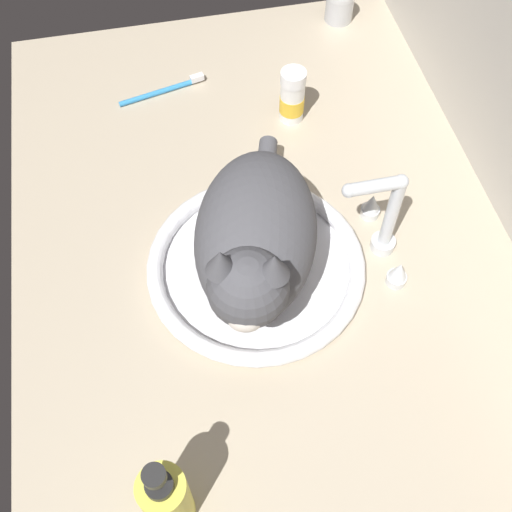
% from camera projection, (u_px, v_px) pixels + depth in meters
% --- Properties ---
extents(countertop, '(1.23, 0.81, 0.03)m').
position_uv_depth(countertop, '(263.00, 254.00, 1.04)').
color(countertop, '#B7A88E').
rests_on(countertop, ground).
extents(sink_basin, '(0.35, 0.35, 0.03)m').
position_uv_depth(sink_basin, '(256.00, 266.00, 1.00)').
color(sink_basin, white).
rests_on(sink_basin, countertop).
extents(faucet, '(0.17, 0.11, 0.18)m').
position_uv_depth(faucet, '(384.00, 222.00, 0.97)').
color(faucet, silver).
rests_on(faucet, countertop).
extents(cat, '(0.41, 0.26, 0.20)m').
position_uv_depth(cat, '(255.00, 243.00, 0.90)').
color(cat, '#4C4C51').
rests_on(cat, sink_basin).
extents(pill_bottle, '(0.05, 0.05, 0.11)m').
position_uv_depth(pill_bottle, '(292.00, 97.00, 1.15)').
color(pill_bottle, white).
rests_on(pill_bottle, countertop).
extents(metal_jar, '(0.06, 0.06, 0.06)m').
position_uv_depth(metal_jar, '(340.00, 6.00, 1.33)').
color(metal_jar, '#B2B5BA').
rests_on(metal_jar, countertop).
extents(soap_pump_bottle, '(0.06, 0.06, 0.18)m').
position_uv_depth(soap_pump_bottle, '(166.00, 499.00, 0.75)').
color(soap_pump_bottle, '#E5DB4C').
rests_on(soap_pump_bottle, countertop).
extents(toothbrush, '(0.05, 0.17, 0.02)m').
position_uv_depth(toothbrush, '(164.00, 90.00, 1.22)').
color(toothbrush, '#338CD1').
rests_on(toothbrush, countertop).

